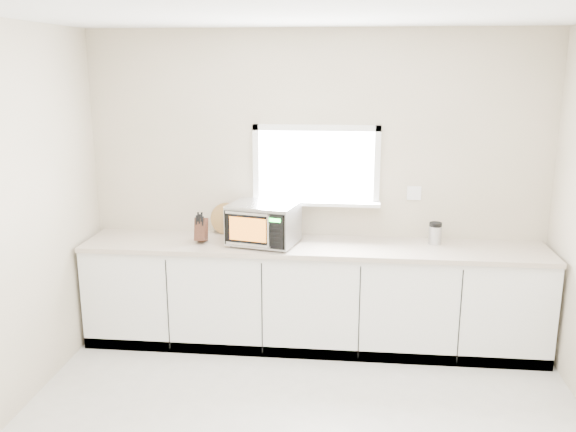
# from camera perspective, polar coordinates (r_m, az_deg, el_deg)

# --- Properties ---
(back_wall) EXTENTS (4.00, 0.17, 2.70)m
(back_wall) POSITION_cam_1_polar(r_m,az_deg,el_deg) (5.35, 2.63, 2.82)
(back_wall) COLOR beige
(back_wall) RESTS_ON ground
(cabinets) EXTENTS (3.92, 0.60, 0.88)m
(cabinets) POSITION_cam_1_polar(r_m,az_deg,el_deg) (5.33, 2.32, -7.59)
(cabinets) COLOR white
(cabinets) RESTS_ON ground
(countertop) EXTENTS (3.92, 0.64, 0.04)m
(countertop) POSITION_cam_1_polar(r_m,az_deg,el_deg) (5.17, 2.36, -2.89)
(countertop) COLOR beige
(countertop) RESTS_ON cabinets
(microwave) EXTENTS (0.62, 0.54, 0.35)m
(microwave) POSITION_cam_1_polar(r_m,az_deg,el_deg) (5.12, -2.31, -0.69)
(microwave) COLOR black
(microwave) RESTS_ON countertop
(knife_block) EXTENTS (0.09, 0.19, 0.27)m
(knife_block) POSITION_cam_1_polar(r_m,az_deg,el_deg) (5.24, -8.12, -1.20)
(knife_block) COLOR #432218
(knife_block) RESTS_ON countertop
(cutting_board) EXTENTS (0.28, 0.07, 0.28)m
(cutting_board) POSITION_cam_1_polar(r_m,az_deg,el_deg) (5.47, -5.79, -0.25)
(cutting_board) COLOR #A27C3E
(cutting_board) RESTS_ON countertop
(coffee_grinder) EXTENTS (0.12, 0.12, 0.19)m
(coffee_grinder) POSITION_cam_1_polar(r_m,az_deg,el_deg) (5.30, 13.60, -1.56)
(coffee_grinder) COLOR #ADAFB4
(coffee_grinder) RESTS_ON countertop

